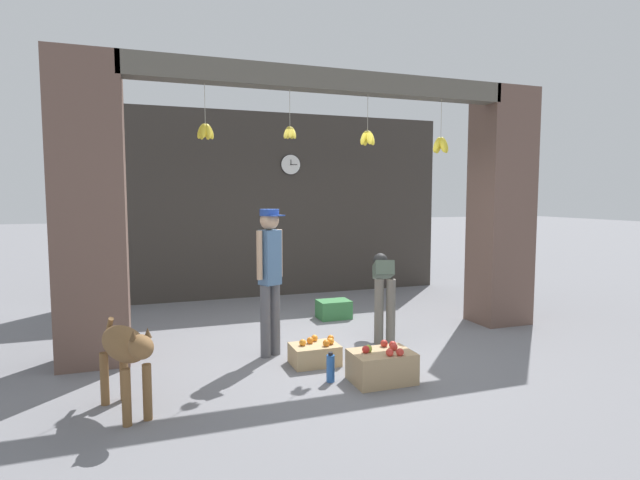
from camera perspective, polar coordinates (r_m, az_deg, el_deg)
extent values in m
plane|color=slate|center=(5.98, 1.51, -12.00)|extent=(60.00, 60.00, 0.00)
cube|color=#38332D|center=(8.74, -5.87, 3.97)|extent=(6.45, 0.12, 3.18)
cube|color=brown|center=(5.67, -24.81, 2.94)|extent=(0.70, 0.60, 3.18)
cube|color=brown|center=(7.28, 19.97, 3.48)|extent=(0.70, 0.60, 3.18)
cube|color=#5B564C|center=(5.97, 1.15, 17.71)|extent=(4.55, 0.24, 0.24)
cylinder|color=#B2AD99|center=(5.62, -13.03, 14.94)|extent=(0.01, 0.01, 0.42)
ellipsoid|color=yellow|center=(5.59, -12.50, 12.00)|extent=(0.12, 0.06, 0.18)
ellipsoid|color=yellow|center=(5.62, -12.78, 11.95)|extent=(0.09, 0.11, 0.19)
ellipsoid|color=yellow|center=(5.62, -13.24, 11.95)|extent=(0.09, 0.11, 0.19)
ellipsoid|color=yellow|center=(5.58, -13.43, 11.99)|extent=(0.12, 0.06, 0.18)
ellipsoid|color=yellow|center=(5.54, -13.15, 12.05)|extent=(0.09, 0.11, 0.19)
ellipsoid|color=yellow|center=(5.54, -12.68, 12.05)|extent=(0.09, 0.11, 0.19)
cylinder|color=#B2AD99|center=(5.78, -3.47, 14.83)|extent=(0.01, 0.01, 0.41)
ellipsoid|color=gold|center=(5.75, -3.10, 12.14)|extent=(0.10, 0.05, 0.15)
ellipsoid|color=gold|center=(5.78, -3.31, 12.11)|extent=(0.08, 0.09, 0.16)
ellipsoid|color=gold|center=(5.78, -3.64, 12.11)|extent=(0.06, 0.10, 0.15)
ellipsoid|color=gold|center=(5.75, -3.83, 12.14)|extent=(0.10, 0.07, 0.16)
ellipsoid|color=gold|center=(5.72, -3.74, 12.18)|extent=(0.10, 0.07, 0.16)
ellipsoid|color=gold|center=(5.71, -3.44, 12.20)|extent=(0.06, 0.10, 0.15)
ellipsoid|color=gold|center=(5.72, -3.15, 12.18)|extent=(0.08, 0.09, 0.16)
cylinder|color=#B2AD99|center=(6.10, 5.48, 14.26)|extent=(0.01, 0.01, 0.42)
ellipsoid|color=yellow|center=(6.08, 5.86, 11.50)|extent=(0.12, 0.07, 0.19)
ellipsoid|color=yellow|center=(6.10, 5.27, 11.48)|extent=(0.07, 0.12, 0.19)
ellipsoid|color=yellow|center=(6.04, 5.04, 11.55)|extent=(0.12, 0.07, 0.19)
ellipsoid|color=yellow|center=(6.02, 5.64, 11.57)|extent=(0.07, 0.12, 0.19)
cylinder|color=#B2AD99|center=(6.52, 13.69, 13.36)|extent=(0.01, 0.01, 0.46)
ellipsoid|color=yellow|center=(6.51, 14.03, 10.46)|extent=(0.14, 0.08, 0.22)
ellipsoid|color=yellow|center=(6.52, 13.37, 10.46)|extent=(0.08, 0.14, 0.22)
ellipsoid|color=yellow|center=(6.45, 13.22, 10.53)|extent=(0.14, 0.08, 0.22)
ellipsoid|color=yellow|center=(6.43, 13.89, 10.53)|extent=(0.08, 0.14, 0.22)
ellipsoid|color=brown|center=(4.39, -21.52, -10.96)|extent=(0.50, 0.73, 0.27)
cylinder|color=brown|center=(4.30, -19.13, -16.10)|extent=(0.07, 0.07, 0.45)
cylinder|color=brown|center=(4.25, -21.25, -16.43)|extent=(0.07, 0.07, 0.45)
cylinder|color=brown|center=(4.75, -21.49, -14.09)|extent=(0.07, 0.07, 0.45)
cylinder|color=brown|center=(4.70, -23.41, -14.35)|extent=(0.07, 0.07, 0.45)
ellipsoid|color=brown|center=(4.04, -19.78, -11.42)|extent=(0.25, 0.29, 0.18)
cone|color=brown|center=(4.03, -19.09, -9.99)|extent=(0.06, 0.06, 0.08)
cone|color=brown|center=(4.00, -20.56, -10.18)|extent=(0.06, 0.06, 0.08)
cylinder|color=brown|center=(4.73, -23.04, -9.54)|extent=(0.12, 0.21, 0.27)
cylinder|color=#56565B|center=(5.60, -5.14, -8.99)|extent=(0.11, 0.11, 0.79)
cylinder|color=#56565B|center=(5.51, -6.27, -9.22)|extent=(0.11, 0.11, 0.79)
cube|color=#4C7099|center=(5.43, -5.77, -1.99)|extent=(0.25, 0.24, 0.59)
cylinder|color=tan|center=(5.52, -4.65, -1.50)|extent=(0.06, 0.06, 0.52)
cylinder|color=tan|center=(5.34, -6.93, -1.74)|extent=(0.06, 0.06, 0.52)
sphere|color=tan|center=(5.40, -5.80, 2.23)|extent=(0.20, 0.20, 0.20)
cylinder|color=#234299|center=(5.39, -5.81, 3.15)|extent=(0.21, 0.21, 0.07)
cube|color=#234299|center=(5.31, -5.10, 2.80)|extent=(0.21, 0.18, 0.01)
cylinder|color=#6B665B|center=(6.00, 6.75, -8.13)|extent=(0.11, 0.11, 0.78)
cylinder|color=#6B665B|center=(6.01, 8.09, -8.11)|extent=(0.11, 0.11, 0.78)
cube|color=#4C5B4C|center=(6.18, 7.22, -3.40)|extent=(0.41, 0.62, 0.31)
sphere|color=black|center=(6.52, 6.91, -2.32)|extent=(0.19, 0.19, 0.19)
cube|color=tan|center=(5.34, -0.62, -12.93)|extent=(0.49, 0.36, 0.21)
sphere|color=orange|center=(5.34, -1.14, -11.41)|extent=(0.07, 0.07, 0.07)
sphere|color=orange|center=(5.42, 1.23, -11.16)|extent=(0.07, 0.07, 0.07)
sphere|color=orange|center=(5.27, -2.00, -11.64)|extent=(0.07, 0.07, 0.07)
sphere|color=orange|center=(5.42, -0.64, -11.15)|extent=(0.07, 0.07, 0.07)
sphere|color=orange|center=(5.25, 0.71, -11.71)|extent=(0.07, 0.07, 0.07)
sphere|color=orange|center=(5.31, 1.22, -11.51)|extent=(0.07, 0.07, 0.07)
sphere|color=orange|center=(5.31, 1.12, -11.50)|extent=(0.07, 0.07, 0.07)
cube|color=tan|center=(4.90, 7.06, -14.16)|extent=(0.58, 0.41, 0.29)
sphere|color=red|center=(4.76, 9.13, -12.55)|extent=(0.07, 0.07, 0.07)
sphere|color=red|center=(4.80, 5.26, -12.36)|extent=(0.07, 0.07, 0.07)
sphere|color=red|center=(4.90, 8.44, -12.00)|extent=(0.07, 0.07, 0.07)
sphere|color=#99B238|center=(4.82, 5.55, -12.26)|extent=(0.07, 0.07, 0.07)
sphere|color=red|center=(4.97, 8.31, -11.76)|extent=(0.07, 0.07, 0.07)
sphere|color=red|center=(4.73, 7.96, -12.62)|extent=(0.07, 0.07, 0.07)
sphere|color=red|center=(5.00, 7.33, -11.64)|extent=(0.07, 0.07, 0.07)
cube|color=#387A42|center=(7.23, 1.58, -7.92)|extent=(0.46, 0.33, 0.26)
cylinder|color=#2D60AD|center=(4.87, 1.21, -14.47)|extent=(0.08, 0.08, 0.26)
cylinder|color=black|center=(4.82, 1.21, -12.88)|extent=(0.04, 0.04, 0.03)
cylinder|color=black|center=(8.78, -3.39, 8.60)|extent=(0.36, 0.01, 0.36)
cylinder|color=white|center=(8.77, -3.37, 8.60)|extent=(0.34, 0.02, 0.34)
cube|color=black|center=(8.76, -3.34, 8.85)|extent=(0.01, 0.01, 0.09)
cube|color=black|center=(8.77, -3.02, 8.61)|extent=(0.13, 0.01, 0.01)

